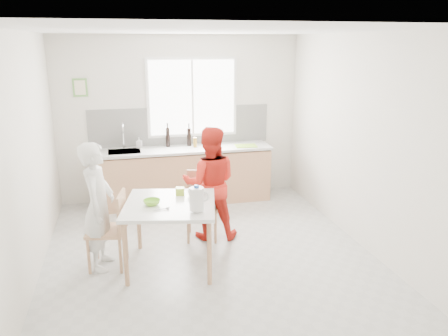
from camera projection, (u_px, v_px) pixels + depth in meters
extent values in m
plane|color=#B7B7B2|center=(209.00, 254.00, 5.52)|extent=(4.50, 4.50, 0.00)
plane|color=silver|center=(181.00, 119.00, 7.25)|extent=(4.00, 0.00, 4.00)
plane|color=silver|center=(272.00, 225.00, 3.04)|extent=(4.00, 0.00, 4.00)
plane|color=silver|center=(26.00, 160.00, 4.69)|extent=(0.00, 4.50, 4.50)
plane|color=silver|center=(360.00, 141.00, 5.60)|extent=(0.00, 4.50, 4.50)
plane|color=white|center=(206.00, 30.00, 4.77)|extent=(4.50, 4.50, 0.00)
cube|color=white|center=(192.00, 97.00, 7.18)|extent=(1.50, 0.03, 1.30)
cube|color=white|center=(192.00, 98.00, 7.16)|extent=(1.40, 0.02, 1.20)
cube|color=white|center=(193.00, 98.00, 7.16)|extent=(0.03, 0.03, 1.20)
cube|color=white|center=(181.00, 126.00, 7.27)|extent=(3.00, 0.02, 0.65)
cube|color=#5F9D47|center=(80.00, 88.00, 6.73)|extent=(0.22, 0.02, 0.28)
cube|color=beige|center=(80.00, 88.00, 6.72)|extent=(0.16, 0.01, 0.22)
cube|color=tan|center=(185.00, 177.00, 7.22)|extent=(2.80, 0.60, 0.86)
cube|color=#3F3326|center=(185.00, 198.00, 7.33)|extent=(2.80, 0.54, 0.10)
cube|color=silver|center=(184.00, 149.00, 7.09)|extent=(2.84, 0.64, 0.04)
cube|color=#A5A5AA|center=(124.00, 152.00, 6.88)|extent=(0.50, 0.40, 0.03)
cylinder|color=silver|center=(123.00, 138.00, 6.97)|extent=(0.02, 0.02, 0.36)
torus|color=silver|center=(123.00, 128.00, 6.86)|extent=(0.02, 0.18, 0.18)
cube|color=white|center=(170.00, 205.00, 5.03)|extent=(1.22, 1.22, 0.04)
cylinder|color=tan|center=(126.00, 255.00, 4.70)|extent=(0.05, 0.05, 0.73)
cylinder|color=tan|center=(139.00, 222.00, 5.57)|extent=(0.05, 0.05, 0.73)
cylinder|color=tan|center=(209.00, 254.00, 4.73)|extent=(0.05, 0.05, 0.73)
cylinder|color=tan|center=(209.00, 221.00, 5.59)|extent=(0.05, 0.05, 0.73)
cube|color=tan|center=(107.00, 231.00, 5.10)|extent=(0.50, 0.50, 0.04)
cube|color=tan|center=(122.00, 211.00, 5.04)|extent=(0.11, 0.40, 0.44)
cylinder|color=tan|center=(97.00, 243.00, 5.33)|extent=(0.04, 0.04, 0.43)
cylinder|color=tan|center=(89.00, 257.00, 4.99)|extent=(0.04, 0.04, 0.43)
cylinder|color=tan|center=(126.00, 242.00, 5.35)|extent=(0.04, 0.04, 0.43)
cylinder|color=tan|center=(121.00, 256.00, 5.00)|extent=(0.04, 0.04, 0.43)
cube|color=tan|center=(202.00, 207.00, 5.85)|extent=(0.50, 0.50, 0.04)
cube|color=tan|center=(202.00, 185.00, 5.97)|extent=(0.40, 0.11, 0.44)
cylinder|color=tan|center=(188.00, 228.00, 5.74)|extent=(0.04, 0.04, 0.43)
cylinder|color=tan|center=(215.00, 228.00, 5.75)|extent=(0.04, 0.04, 0.43)
cylinder|color=tan|center=(189.00, 218.00, 6.09)|extent=(0.04, 0.04, 0.43)
cylinder|color=tan|center=(215.00, 218.00, 6.10)|extent=(0.04, 0.04, 0.43)
imported|color=white|center=(99.00, 206.00, 5.01)|extent=(0.47, 0.61, 1.52)
imported|color=red|center=(210.00, 183.00, 5.81)|extent=(0.85, 0.72, 1.53)
imported|color=#87D932|center=(152.00, 202.00, 4.97)|extent=(0.23, 0.23, 0.06)
imported|color=white|center=(197.00, 193.00, 5.27)|extent=(0.27, 0.27, 0.06)
cylinder|color=white|center=(197.00, 199.00, 4.73)|extent=(0.16, 0.16, 0.26)
cylinder|color=blue|center=(197.00, 187.00, 4.69)|extent=(0.05, 0.05, 0.03)
torus|color=white|center=(204.00, 196.00, 4.74)|extent=(0.12, 0.05, 0.12)
cube|color=#9EBB2B|center=(180.00, 191.00, 5.29)|extent=(0.12, 0.12, 0.09)
cylinder|color=#A5A5AA|center=(161.00, 209.00, 4.81)|extent=(0.16, 0.03, 0.01)
cube|color=#88BF2C|center=(246.00, 146.00, 7.21)|extent=(0.37, 0.28, 0.01)
cylinder|color=black|center=(168.00, 137.00, 7.14)|extent=(0.07, 0.07, 0.32)
cylinder|color=black|center=(189.00, 137.00, 7.20)|extent=(0.07, 0.07, 0.30)
cylinder|color=olive|center=(195.00, 142.00, 7.13)|extent=(0.06, 0.06, 0.16)
imported|color=#999999|center=(139.00, 143.00, 7.06)|extent=(0.10, 0.10, 0.18)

